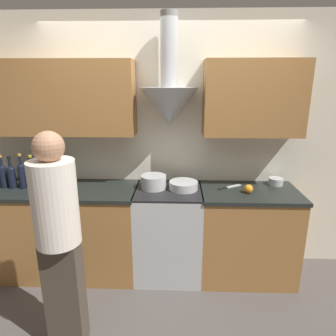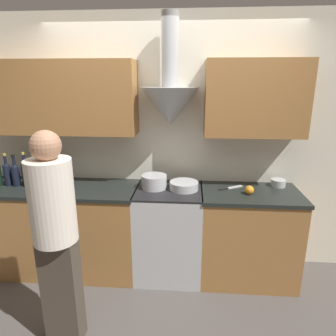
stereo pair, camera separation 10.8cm
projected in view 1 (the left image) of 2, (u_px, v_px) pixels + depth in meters
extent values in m
plane|color=#4C4744|center=(167.00, 293.00, 2.88)|extent=(12.00, 12.00, 0.00)
cube|color=silver|center=(169.00, 146.00, 3.15)|extent=(8.40, 0.06, 2.60)
cone|color=#B7BABC|center=(169.00, 106.00, 2.85)|extent=(0.56, 0.56, 0.35)
cylinder|color=#B7BABC|center=(169.00, 50.00, 2.71)|extent=(0.16, 0.16, 0.65)
cube|color=#9E6B38|center=(54.00, 98.00, 2.87)|extent=(1.56, 0.32, 0.70)
cube|color=#9E6B38|center=(253.00, 98.00, 2.81)|extent=(0.93, 0.32, 0.70)
cube|color=#9E6B38|center=(62.00, 232.00, 3.11)|extent=(1.56, 0.60, 0.90)
cube|color=black|center=(57.00, 190.00, 2.98)|extent=(1.58, 0.62, 0.03)
cube|color=#9E6B38|center=(246.00, 235.00, 3.04)|extent=(0.93, 0.60, 0.90)
cube|color=black|center=(250.00, 192.00, 2.91)|extent=(0.95, 0.62, 0.03)
cube|color=#B7BABC|center=(168.00, 233.00, 3.07)|extent=(0.66, 0.60, 0.91)
cube|color=black|center=(167.00, 252.00, 2.80)|extent=(0.46, 0.01, 0.41)
cube|color=black|center=(168.00, 191.00, 2.94)|extent=(0.66, 0.60, 0.02)
cube|color=#B7BABC|center=(169.00, 187.00, 3.21)|extent=(0.66, 0.06, 0.10)
cylinder|color=black|center=(3.00, 178.00, 2.97)|extent=(0.07, 0.07, 0.20)
sphere|color=black|center=(2.00, 169.00, 2.94)|extent=(0.07, 0.07, 0.07)
cylinder|color=black|center=(1.00, 162.00, 2.92)|extent=(0.03, 0.03, 0.10)
cylinder|color=gold|center=(0.00, 156.00, 2.90)|extent=(0.03, 0.03, 0.02)
cylinder|color=black|center=(12.00, 179.00, 2.96)|extent=(0.08, 0.08, 0.19)
sphere|color=black|center=(11.00, 170.00, 2.93)|extent=(0.07, 0.07, 0.07)
cylinder|color=black|center=(10.00, 163.00, 2.91)|extent=(0.03, 0.03, 0.10)
cylinder|color=black|center=(9.00, 157.00, 2.90)|extent=(0.03, 0.03, 0.02)
cylinder|color=black|center=(22.00, 178.00, 2.94)|extent=(0.07, 0.07, 0.22)
sphere|color=black|center=(21.00, 167.00, 2.91)|extent=(0.07, 0.07, 0.07)
cylinder|color=black|center=(20.00, 161.00, 2.90)|extent=(0.03, 0.03, 0.10)
cylinder|color=gold|center=(19.00, 155.00, 2.88)|extent=(0.03, 0.03, 0.02)
cylinder|color=black|center=(33.00, 179.00, 2.94)|extent=(0.08, 0.08, 0.20)
sphere|color=black|center=(31.00, 169.00, 2.91)|extent=(0.07, 0.07, 0.07)
cylinder|color=black|center=(31.00, 162.00, 2.89)|extent=(0.03, 0.03, 0.10)
cylinder|color=gold|center=(30.00, 156.00, 2.87)|extent=(0.03, 0.03, 0.02)
cylinder|color=black|center=(43.00, 179.00, 2.94)|extent=(0.08, 0.08, 0.20)
sphere|color=black|center=(42.00, 169.00, 2.91)|extent=(0.07, 0.07, 0.07)
cylinder|color=black|center=(41.00, 162.00, 2.90)|extent=(0.03, 0.03, 0.11)
cylinder|color=black|center=(40.00, 156.00, 2.88)|extent=(0.03, 0.03, 0.02)
cylinder|color=black|center=(51.00, 180.00, 2.93)|extent=(0.08, 0.08, 0.18)
sphere|color=black|center=(50.00, 171.00, 2.91)|extent=(0.08, 0.08, 0.08)
cylinder|color=black|center=(50.00, 165.00, 2.89)|extent=(0.03, 0.03, 0.09)
cylinder|color=black|center=(49.00, 160.00, 2.88)|extent=(0.03, 0.03, 0.02)
cylinder|color=#B7BABC|center=(154.00, 182.00, 2.95)|extent=(0.25, 0.25, 0.13)
cylinder|color=#B7BABC|center=(183.00, 185.00, 2.93)|extent=(0.28, 0.28, 0.08)
sphere|color=orange|center=(249.00, 189.00, 2.83)|extent=(0.08, 0.08, 0.08)
cylinder|color=#B7BABC|center=(276.00, 181.00, 3.06)|extent=(0.15, 0.15, 0.07)
cube|color=silver|center=(233.00, 186.00, 3.02)|extent=(0.17, 0.12, 0.01)
cube|color=black|center=(223.00, 188.00, 2.95)|extent=(0.10, 0.07, 0.01)
cube|color=#473D33|center=(65.00, 294.00, 2.22)|extent=(0.26, 0.17, 0.87)
cylinder|color=silver|center=(55.00, 203.00, 2.02)|extent=(0.31, 0.31, 0.59)
sphere|color=#AD7A5B|center=(48.00, 147.00, 1.91)|extent=(0.20, 0.20, 0.20)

